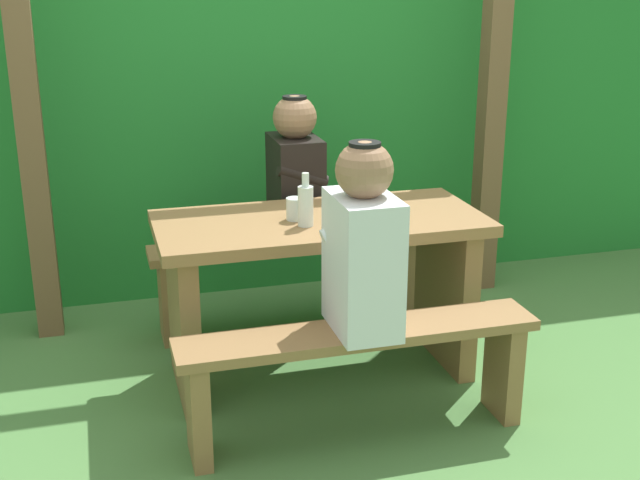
{
  "coord_description": "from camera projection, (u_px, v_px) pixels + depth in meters",
  "views": [
    {
      "loc": [
        -0.92,
        -3.28,
        1.77
      ],
      "look_at": [
        0.0,
        0.0,
        0.64
      ],
      "focal_mm": 46.85,
      "sensor_mm": 36.0,
      "label": 1
    }
  ],
  "objects": [
    {
      "name": "pergola_post_left",
      "position": [
        29.0,
        127.0,
        3.88
      ],
      "size": [
        0.12,
        0.12,
        2.09
      ],
      "primitive_type": "cube",
      "color": "brown",
      "rests_on": "ground_plane"
    },
    {
      "name": "bench_near",
      "position": [
        359.0,
        360.0,
        3.19
      ],
      "size": [
        1.4,
        0.24,
        0.46
      ],
      "color": "olive",
      "rests_on": "ground_plane"
    },
    {
      "name": "person_black_coat",
      "position": [
        295.0,
        175.0,
        4.04
      ],
      "size": [
        0.25,
        0.35,
        0.72
      ],
      "color": "black",
      "rests_on": "bench_far"
    },
    {
      "name": "ground_plane",
      "position": [
        320.0,
        372.0,
        3.79
      ],
      "size": [
        12.0,
        12.0,
        0.0
      ],
      "primitive_type": "plane",
      "color": "#4C7C40"
    },
    {
      "name": "hedge_backdrop",
      "position": [
        245.0,
        77.0,
        4.92
      ],
      "size": [
        6.4,
        1.06,
        2.25
      ],
      "primitive_type": "cube",
      "color": "#22792D",
      "rests_on": "ground_plane"
    },
    {
      "name": "pergola_post_right",
      "position": [
        492.0,
        104.0,
        4.48
      ],
      "size": [
        0.12,
        0.12,
        2.09
      ],
      "primitive_type": "cube",
      "color": "brown",
      "rests_on": "ground_plane"
    },
    {
      "name": "person_white_shirt",
      "position": [
        363.0,
        245.0,
        3.05
      ],
      "size": [
        0.25,
        0.35,
        0.72
      ],
      "color": "silver",
      "rests_on": "bench_near"
    },
    {
      "name": "bottle_right",
      "position": [
        376.0,
        191.0,
        3.63
      ],
      "size": [
        0.07,
        0.07,
        0.22
      ],
      "color": "silver",
      "rests_on": "picnic_table"
    },
    {
      "name": "drinking_glass",
      "position": [
        295.0,
        209.0,
        3.51
      ],
      "size": [
        0.07,
        0.07,
        0.09
      ],
      "primitive_type": "cylinder",
      "color": "silver",
      "rests_on": "picnic_table"
    },
    {
      "name": "picnic_table",
      "position": [
        320.0,
        269.0,
        3.63
      ],
      "size": [
        1.4,
        0.64,
        0.74
      ],
      "color": "olive",
      "rests_on": "ground_plane"
    },
    {
      "name": "cell_phone",
      "position": [
        366.0,
        224.0,
        3.45
      ],
      "size": [
        0.13,
        0.16,
        0.01
      ],
      "primitive_type": "cube",
      "rotation": [
        0.0,
        0.0,
        0.52
      ],
      "color": "black",
      "rests_on": "picnic_table"
    },
    {
      "name": "bottle_left",
      "position": [
        306.0,
        204.0,
        3.42
      ],
      "size": [
        0.06,
        0.06,
        0.22
      ],
      "color": "silver",
      "rests_on": "picnic_table"
    },
    {
      "name": "bench_far",
      "position": [
        291.0,
        265.0,
        4.19
      ],
      "size": [
        1.4,
        0.24,
        0.46
      ],
      "color": "olive",
      "rests_on": "ground_plane"
    }
  ]
}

